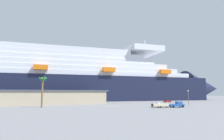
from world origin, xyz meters
TOP-DOWN VIEW (x-y plane):
  - ground_plane at (0.00, 30.00)m, footprint 600.00×600.00m
  - cruise_ship at (-26.26, 58.04)m, footprint 278.76×39.85m
  - terminal_building at (-28.20, 21.71)m, footprint 62.34×28.43m
  - pickup_truck at (19.66, -17.81)m, footprint 5.81×2.84m
  - small_boat_on_trailer at (13.52, -17.02)m, footprint 7.92×2.83m
  - palm_tree at (-28.09, -1.45)m, footprint 3.27×3.07m
  - street_lamp at (35.47, -5.17)m, footprint 0.56×0.56m
  - parked_car_green_wagon at (-17.97, 15.74)m, footprint 4.48×2.62m
  - parked_car_red_hatchback at (40.47, 18.79)m, footprint 4.32×2.20m
  - parked_car_black_coupe at (-39.00, 15.97)m, footprint 4.79×2.44m

SIDE VIEW (x-z plane):
  - ground_plane at x=0.00m, z-range 0.00..0.00m
  - parked_car_red_hatchback at x=40.47m, z-range 0.04..1.62m
  - parked_car_green_wagon at x=-17.97m, z-range 0.04..1.62m
  - parked_car_black_coupe at x=-39.00m, z-range 0.05..1.63m
  - small_boat_on_trailer at x=13.52m, z-range -0.11..2.04m
  - pickup_truck at x=19.66m, z-range -0.06..2.14m
  - terminal_building at x=-28.20m, z-range 0.02..6.77m
  - street_lamp at x=35.47m, z-range 1.12..7.75m
  - palm_tree at x=-28.09m, z-range 3.05..14.59m
  - cruise_ship at x=-26.26m, z-range -11.20..40.75m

